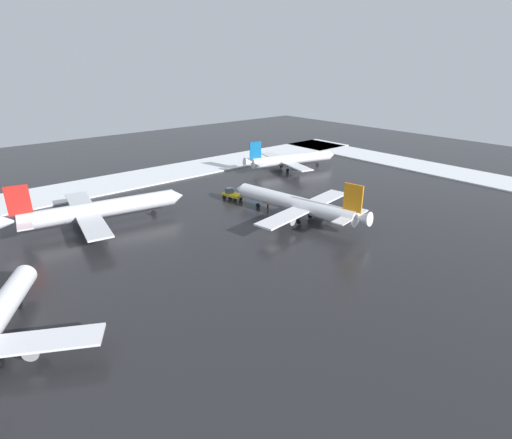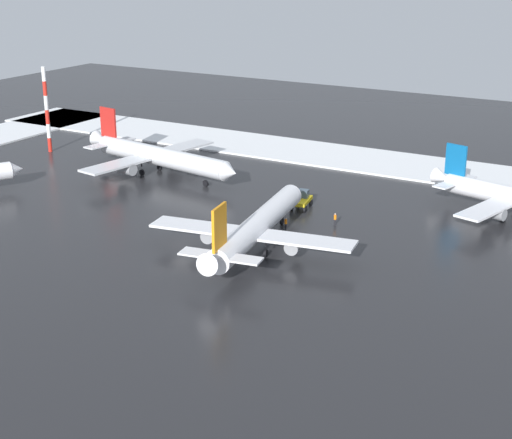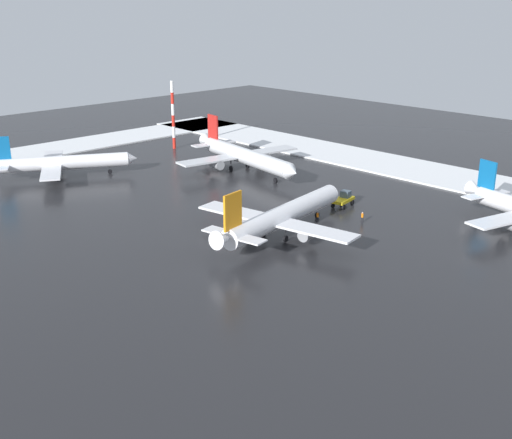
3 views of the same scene
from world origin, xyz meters
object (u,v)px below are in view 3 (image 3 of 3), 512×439
(pushback_tug, at_px, (344,199))
(antenna_mast, at_px, (173,115))
(airplane_foreground_jet, at_px, (245,156))
(airplane_parked_portside, at_px, (282,216))
(ground_crew_by_nose_gear, at_px, (317,216))
(airplane_far_rear, at_px, (61,163))
(ground_crew_beside_wing, at_px, (362,217))

(pushback_tug, bearing_deg, antenna_mast, 72.65)
(airplane_foreground_jet, distance_m, pushback_tug, 28.61)
(airplane_parked_portside, height_order, ground_crew_by_nose_gear, airplane_parked_portside)
(airplane_far_rear, distance_m, ground_crew_beside_wing, 61.07)
(pushback_tug, bearing_deg, airplane_far_rear, 105.53)
(ground_crew_by_nose_gear, bearing_deg, ground_crew_beside_wing, -136.07)
(airplane_far_rear, relative_size, antenna_mast, 1.69)
(airplane_foreground_jet, bearing_deg, antenna_mast, -176.37)
(airplane_foreground_jet, height_order, ground_crew_beside_wing, airplane_foreground_jet)
(ground_crew_by_nose_gear, bearing_deg, airplane_foreground_jet, -24.04)
(pushback_tug, distance_m, antenna_mast, 55.84)
(airplane_foreground_jet, bearing_deg, airplane_far_rear, -118.28)
(airplane_parked_portside, distance_m, airplane_far_rear, 53.29)
(ground_crew_beside_wing, distance_m, antenna_mast, 63.75)
(airplane_foreground_jet, relative_size, airplane_far_rear, 1.25)
(airplane_far_rear, xyz_separation_m, ground_crew_beside_wing, (-57.57, -20.27, -1.86))
(ground_crew_by_nose_gear, height_order, antenna_mast, antenna_mast)
(airplane_foreground_jet, relative_size, ground_crew_beside_wing, 19.16)
(airplane_parked_portside, height_order, ground_crew_beside_wing, airplane_parked_portside)
(airplane_far_rear, height_order, ground_crew_beside_wing, airplane_far_rear)
(pushback_tug, xyz_separation_m, ground_crew_beside_wing, (-7.34, 4.57, -0.31))
(ground_crew_by_nose_gear, height_order, ground_crew_beside_wing, same)
(pushback_tug, relative_size, ground_crew_by_nose_gear, 2.88)
(airplane_far_rear, bearing_deg, antenna_mast, 38.08)
(airplane_far_rear, relative_size, ground_crew_beside_wing, 15.37)
(pushback_tug, bearing_deg, airplane_foreground_jet, 71.76)
(airplane_parked_portside, height_order, airplane_foreground_jet, airplane_foreground_jet)
(airplane_parked_portside, xyz_separation_m, ground_crew_by_nose_gear, (0.22, -8.28, -2.11))
(airplane_foreground_jet, distance_m, antenna_mast, 27.30)
(airplane_parked_portside, xyz_separation_m, antenna_mast, (57.69, -24.11, 4.72))
(ground_crew_by_nose_gear, bearing_deg, airplane_parked_portside, 90.75)
(airplane_far_rear, distance_m, antenna_mast, 31.95)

